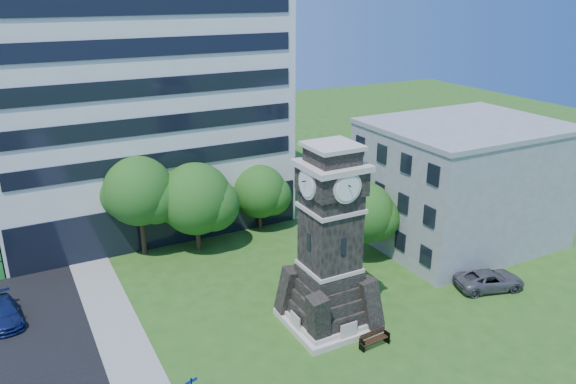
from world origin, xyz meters
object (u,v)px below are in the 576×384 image
clock_tower (330,251)px  car_east_lot (490,280)px  park_bench (374,338)px  car_street_north (4,313)px

clock_tower → car_east_lot: clock_tower is taller
car_east_lot → park_bench: car_east_lot is taller
car_street_north → car_east_lot: car_east_lot is taller
car_street_north → park_bench: size_ratio=2.27×
car_east_lot → clock_tower: bearing=98.4°
car_east_lot → park_bench: (-11.67, -1.79, -0.15)m
car_street_north → car_east_lot: (31.68, -11.85, 0.04)m
clock_tower → car_street_north: clock_tower is taller
car_street_north → car_east_lot: 33.82m
car_street_north → car_east_lot: bearing=-27.2°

